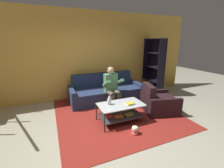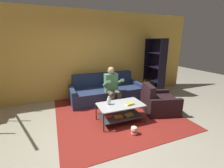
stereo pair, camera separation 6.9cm
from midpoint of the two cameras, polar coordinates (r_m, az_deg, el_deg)
ground at (r=3.44m, az=-0.22°, el=-17.90°), size 16.80×16.80×0.00m
back_partition at (r=5.25m, az=-10.33°, el=10.55°), size 8.40×0.12×2.90m
couch at (r=5.04m, az=-1.81°, el=-2.96°), size 2.37×0.92×0.88m
person_seated_center at (r=4.45m, az=0.55°, el=-0.64°), size 0.50×0.58×1.20m
coffee_table at (r=3.70m, az=3.74°, el=-9.97°), size 1.09×0.61×0.46m
area_rug at (r=4.37m, az=1.17°, el=-10.03°), size 3.13×3.43×0.01m
vase at (r=3.58m, az=-0.68°, el=-6.35°), size 0.10×0.10×0.20m
book_stack at (r=3.63m, az=7.39°, el=-7.50°), size 0.23×0.15×0.04m
bookshelf at (r=5.92m, az=16.03°, el=4.52°), size 0.34×0.97×2.02m
armchair at (r=4.42m, az=17.73°, el=-6.84°), size 1.05×1.06×0.80m
popcorn_tub at (r=3.36m, az=9.02°, el=-17.11°), size 0.14×0.14×0.19m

